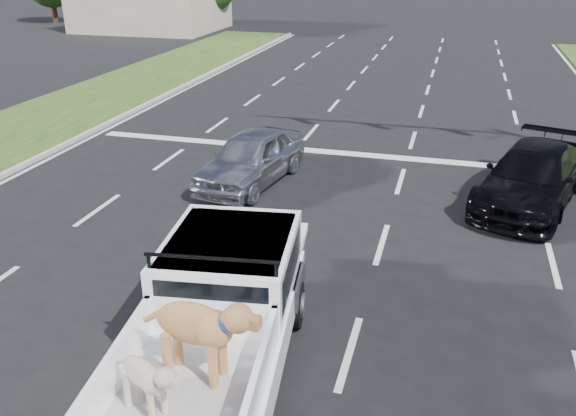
{
  "coord_description": "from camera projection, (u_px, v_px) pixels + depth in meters",
  "views": [
    {
      "loc": [
        2.94,
        -8.01,
        6.01
      ],
      "look_at": [
        0.18,
        2.0,
        1.51
      ],
      "focal_mm": 38.0,
      "sensor_mm": 36.0,
      "label": 1
    }
  ],
  "objects": [
    {
      "name": "curb_left",
      "position": [
        19.0,
        167.0,
        17.68
      ],
      "size": [
        0.15,
        60.0,
        0.14
      ],
      "primitive_type": "cube",
      "color": "#A69F98",
      "rests_on": "ground"
    },
    {
      "name": "road_markings",
      "position": [
        328.0,
        193.0,
        15.99
      ],
      "size": [
        17.75,
        60.0,
        0.01
      ],
      "color": "silver",
      "rests_on": "ground"
    },
    {
      "name": "pickup_truck",
      "position": [
        214.0,
        327.0,
        8.69
      ],
      "size": [
        2.74,
        5.85,
        2.11
      ],
      "rotation": [
        0.0,
        0.0,
        0.13
      ],
      "color": "black",
      "rests_on": "ground"
    },
    {
      "name": "black_coupe",
      "position": [
        532.0,
        177.0,
        15.08
      ],
      "size": [
        3.4,
        5.35,
        1.44
      ],
      "primitive_type": "imported",
      "rotation": [
        0.0,
        0.0,
        -0.3
      ],
      "color": "black",
      "rests_on": "ground"
    },
    {
      "name": "building_left",
      "position": [
        151.0,
        0.0,
        46.05
      ],
      "size": [
        10.0,
        8.0,
        4.4
      ],
      "primitive_type": "cube",
      "color": "#C1AC93",
      "rests_on": "ground"
    },
    {
      "name": "ground",
      "position": [
        246.0,
        335.0,
        10.19
      ],
      "size": [
        160.0,
        160.0,
        0.0
      ],
      "primitive_type": "plane",
      "color": "black",
      "rests_on": "ground"
    },
    {
      "name": "silver_sedan",
      "position": [
        251.0,
        158.0,
        16.47
      ],
      "size": [
        2.33,
        4.42,
        1.43
      ],
      "primitive_type": "imported",
      "rotation": [
        0.0,
        0.0,
        -0.16
      ],
      "color": "#A4A6AA",
      "rests_on": "ground"
    }
  ]
}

